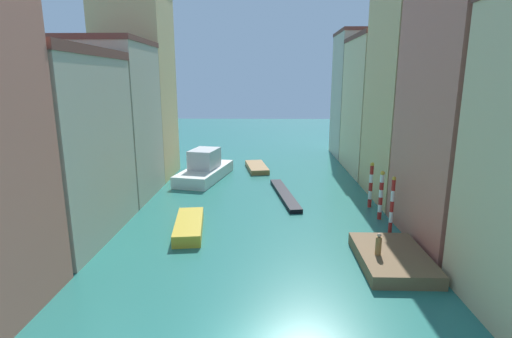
# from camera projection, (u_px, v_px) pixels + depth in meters

# --- Properties ---
(ground_plane) EXTENTS (154.00, 154.00, 0.00)m
(ground_plane) POSITION_uv_depth(u_px,v_px,m) (262.00, 190.00, 39.87)
(ground_plane) COLOR #28756B
(building_left_1) EXTENTS (7.43, 11.34, 13.29)m
(building_left_1) POSITION_uv_depth(u_px,v_px,m) (54.00, 146.00, 26.71)
(building_left_1) COLOR #BCB299
(building_left_1) RESTS_ON ground
(building_left_2) EXTENTS (7.43, 8.80, 14.81)m
(building_left_2) POSITION_uv_depth(u_px,v_px,m) (111.00, 120.00, 36.50)
(building_left_2) COLOR #BCB299
(building_left_2) RESTS_ON ground
(building_left_3) EXTENTS (7.43, 7.49, 20.82)m
(building_left_3) POSITION_uv_depth(u_px,v_px,m) (137.00, 87.00, 43.70)
(building_left_3) COLOR #DBB77A
(building_left_3) RESTS_ON ground
(building_right_1) EXTENTS (7.43, 10.22, 21.70)m
(building_right_1) POSITION_uv_depth(u_px,v_px,m) (477.00, 84.00, 25.17)
(building_right_1) COLOR #C6705B
(building_right_1) RESTS_ON ground
(building_right_2) EXTENTS (7.43, 9.98, 20.08)m
(building_right_2) POSITION_uv_depth(u_px,v_px,m) (417.00, 92.00, 35.30)
(building_right_2) COLOR #DBB77A
(building_right_2) RESTS_ON ground
(building_right_3) EXTENTS (7.43, 11.79, 16.35)m
(building_right_3) POSITION_uv_depth(u_px,v_px,m) (381.00, 105.00, 46.54)
(building_right_3) COLOR beige
(building_right_3) RESTS_ON ground
(building_right_4) EXTENTS (7.43, 8.96, 18.06)m
(building_right_4) POSITION_uv_depth(u_px,v_px,m) (361.00, 95.00, 56.61)
(building_right_4) COLOR #BCB299
(building_right_4) RESTS_ON ground
(waterfront_dock) EXTENTS (4.08, 6.29, 0.79)m
(waterfront_dock) POSITION_uv_depth(u_px,v_px,m) (392.00, 258.00, 23.77)
(waterfront_dock) COLOR brown
(waterfront_dock) RESTS_ON ground
(person_on_dock) EXTENTS (0.36, 0.36, 1.39)m
(person_on_dock) POSITION_uv_depth(u_px,v_px,m) (378.00, 245.00, 23.22)
(person_on_dock) COLOR olive
(person_on_dock) RESTS_ON waterfront_dock
(mooring_pole_0) EXTENTS (0.29, 0.29, 4.33)m
(mooring_pole_0) POSITION_uv_depth(u_px,v_px,m) (392.00, 204.00, 28.33)
(mooring_pole_0) COLOR red
(mooring_pole_0) RESTS_ON ground
(mooring_pole_1) EXTENTS (0.36, 0.36, 4.07)m
(mooring_pole_1) POSITION_uv_depth(u_px,v_px,m) (381.00, 195.00, 31.14)
(mooring_pole_1) COLOR red
(mooring_pole_1) RESTS_ON ground
(mooring_pole_2) EXTENTS (0.36, 0.36, 4.11)m
(mooring_pole_2) POSITION_uv_depth(u_px,v_px,m) (371.00, 184.00, 34.14)
(mooring_pole_2) COLOR red
(mooring_pole_2) RESTS_ON ground
(vaporetto_white) EXTENTS (5.77, 10.69, 3.46)m
(vaporetto_white) POSITION_uv_depth(u_px,v_px,m) (205.00, 169.00, 44.38)
(vaporetto_white) COLOR white
(vaporetto_white) RESTS_ON ground
(gondola_black) EXTENTS (2.72, 10.42, 0.39)m
(gondola_black) POSITION_uv_depth(u_px,v_px,m) (285.00, 194.00, 37.78)
(gondola_black) COLOR black
(gondola_black) RESTS_ON ground
(motorboat_0) EXTENTS (3.31, 6.70, 0.60)m
(motorboat_0) POSITION_uv_depth(u_px,v_px,m) (257.00, 167.00, 49.18)
(motorboat_0) COLOR olive
(motorboat_0) RESTS_ON ground
(motorboat_1) EXTENTS (2.76, 6.37, 0.87)m
(motorboat_1) POSITION_uv_depth(u_px,v_px,m) (189.00, 226.00, 28.92)
(motorboat_1) COLOR gold
(motorboat_1) RESTS_ON ground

